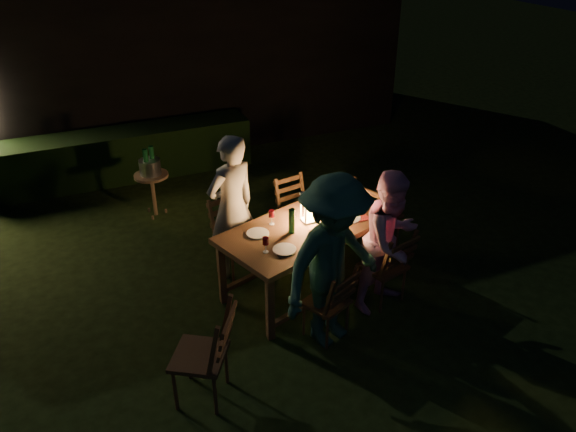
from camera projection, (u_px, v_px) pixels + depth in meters
name	position (u px, v px, depth m)	size (l,w,h in m)	color
garden_envelope	(119.00, 49.00, 10.71)	(40.00, 40.00, 3.20)	black
dining_table	(308.00, 231.00, 6.33)	(2.23, 1.58, 0.84)	#542F1C
chair_near_left	(327.00, 314.00, 5.80)	(0.54, 0.56, 0.91)	#542F1C
chair_near_right	(383.00, 278.00, 6.31)	(0.55, 0.57, 0.99)	#542F1C
chair_far_left	(237.00, 251.00, 6.79)	(0.55, 0.58, 1.01)	#542F1C
chair_far_right	(297.00, 225.00, 7.38)	(0.50, 0.53, 0.96)	#542F1C
chair_end	(376.00, 227.00, 7.26)	(0.65, 0.63, 1.08)	#542F1C
chair_spare	(203.00, 370.00, 5.04)	(0.68, 0.67, 1.06)	#542F1C
person_house_side	(232.00, 207.00, 6.54)	(0.65, 0.43, 1.78)	beige
person_opp_right	(391.00, 241.00, 6.03)	(0.79, 0.62, 1.62)	#E9A0CA
person_opp_left	(333.00, 263.00, 5.45)	(1.20, 0.69, 1.87)	#2E5D49
lantern	(309.00, 209.00, 6.28)	(0.16, 0.16, 0.35)	white
plate_far_left	(258.00, 233.00, 6.11)	(0.25, 0.25, 0.01)	white
plate_near_left	(285.00, 249.00, 5.82)	(0.25, 0.25, 0.01)	white
plate_far_right	(323.00, 205.00, 6.69)	(0.25, 0.25, 0.01)	white
plate_near_right	(350.00, 218.00, 6.41)	(0.25, 0.25, 0.01)	white
wineglass_a	(272.00, 217.00, 6.26)	(0.06, 0.06, 0.18)	#59070F
wineglass_b	(266.00, 245.00, 5.75)	(0.06, 0.06, 0.18)	#59070F
wineglass_c	(345.00, 218.00, 6.24)	(0.06, 0.06, 0.18)	#59070F
wineglass_d	(335.00, 196.00, 6.73)	(0.06, 0.06, 0.18)	#59070F
wineglass_e	(321.00, 231.00, 5.99)	(0.06, 0.06, 0.18)	silver
bottle_table	(292.00, 221.00, 6.08)	(0.07, 0.07, 0.28)	#0F471E
napkin_left	(319.00, 240.00, 5.99)	(0.18, 0.14, 0.01)	red
napkin_right	(361.00, 218.00, 6.41)	(0.18, 0.14, 0.01)	red
phone	(285.00, 255.00, 5.73)	(0.14, 0.07, 0.01)	black
side_table	(152.00, 179.00, 7.96)	(0.48, 0.48, 0.65)	#906848
ice_bucket	(150.00, 167.00, 7.87)	(0.30, 0.30, 0.22)	#A5A8AD
bottle_bucket_a	(147.00, 165.00, 7.79)	(0.07, 0.07, 0.32)	#0F471E
bottle_bucket_b	(153.00, 162.00, 7.89)	(0.07, 0.07, 0.32)	#0F471E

